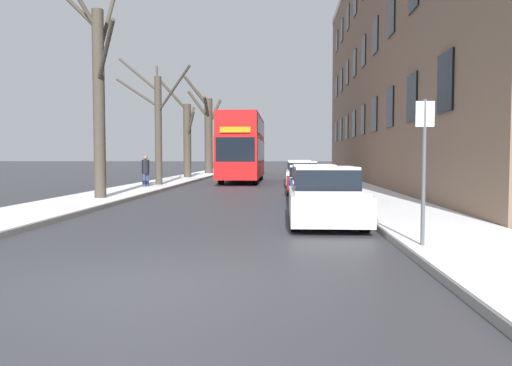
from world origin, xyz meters
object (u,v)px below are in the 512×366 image
bare_tree_left_3 (208,130)px  parked_car_2 (307,180)px  bare_tree_left_2 (187,137)px  street_sign_post (424,166)px  double_decker_bus (243,145)px  parked_car_4 (299,171)px  bare_tree_left_0 (97,89)px  parked_car_0 (325,198)px  pedestrian_left_sidewalk (146,171)px  parked_car_1 (314,186)px  parked_car_3 (302,175)px  oncoming_van (248,161)px  bare_tree_left_1 (157,122)px

bare_tree_left_3 → parked_car_2: (8.05, -22.63, -3.50)m
bare_tree_left_2 → street_sign_post: bearing=-70.9°
double_decker_bus → parked_car_4: bearing=17.2°
bare_tree_left_2 → parked_car_4: bearing=-14.0°
bare_tree_left_0 → parked_car_2: 9.91m
parked_car_0 → pedestrian_left_sidewalk: size_ratio=2.31×
bare_tree_left_3 → parked_car_1: bare_tree_left_3 is taller
parked_car_4 → pedestrian_left_sidewalk: pedestrian_left_sidewalk is taller
parked_car_1 → street_sign_post: street_sign_post is taller
bare_tree_left_2 → parked_car_2: size_ratio=1.66×
parked_car_2 → parked_car_1: bearing=-90.0°
bare_tree_left_3 → parked_car_4: size_ratio=2.12×
pedestrian_left_sidewalk → parked_car_1: bearing=-91.4°
bare_tree_left_0 → parked_car_3: bearing=51.0°
parked_car_0 → oncoming_van: 35.28m
double_decker_bus → bare_tree_left_1: bearing=-123.8°
bare_tree_left_2 → parked_car_4: (8.21, -2.04, -2.43)m
double_decker_bus → oncoming_van: size_ratio=2.13×
bare_tree_left_1 → parked_car_0: 16.75m
parked_car_3 → pedestrian_left_sidewalk: size_ratio=2.30×
oncoming_van → parked_car_1: bearing=-81.4°
parked_car_2 → double_decker_bus: bearing=110.2°
oncoming_van → bare_tree_left_2: bearing=-108.4°
parked_car_4 → oncoming_van: (-4.52, 13.11, 0.61)m
bare_tree_left_0 → bare_tree_left_2: 18.17m
bare_tree_left_0 → parked_car_2: size_ratio=2.08×
bare_tree_left_0 → pedestrian_left_sidewalk: bare_tree_left_0 is taller
parked_car_4 → pedestrian_left_sidewalk: bearing=-131.6°
parked_car_0 → parked_car_2: 10.34m
bare_tree_left_0 → pedestrian_left_sidewalk: bearing=91.2°
bare_tree_left_3 → pedestrian_left_sidewalk: bearing=-90.3°
bare_tree_left_0 → bare_tree_left_1: bearing=89.8°
street_sign_post → parked_car_3: bearing=94.1°
bare_tree_left_1 → parked_car_2: (7.99, -4.10, -2.96)m
bare_tree_left_2 → parked_car_1: 20.70m
parked_car_3 → street_sign_post: size_ratio=1.51×
double_decker_bus → parked_car_2: 11.19m
oncoming_van → bare_tree_left_0: bearing=-96.8°
parked_car_3 → bare_tree_left_1: bearing=-171.1°
parked_car_4 → parked_car_3: bearing=-90.0°
bare_tree_left_2 → oncoming_van: bare_tree_left_2 is taller
bare_tree_left_1 → street_sign_post: (9.37, -18.24, -2.02)m
parked_car_1 → double_decker_bus: bearing=103.7°
parked_car_2 → parked_car_3: parked_car_3 is taller
parked_car_0 → oncoming_van: bearing=97.4°
parked_car_0 → parked_car_2: bearing=90.0°
pedestrian_left_sidewalk → oncoming_van: bearing=32.3°
parked_car_3 → parked_car_4: size_ratio=0.96×
bare_tree_left_2 → oncoming_van: 11.80m
double_decker_bus → parked_car_1: bearing=-76.3°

